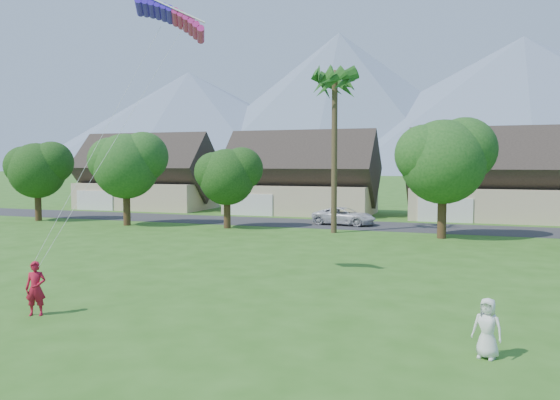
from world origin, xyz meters
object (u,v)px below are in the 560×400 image
at_px(watcher, 487,328).
at_px(parafoil_kite, 173,16).
at_px(kite_flyer, 36,288).
at_px(parked_car, 344,216).

bearing_deg(watcher, parafoil_kite, 176.83).
relative_size(watcher, parafoil_kite, 0.50).
distance_m(kite_flyer, watcher, 15.04).
bearing_deg(parked_car, parafoil_kite, -177.32).
xyz_separation_m(watcher, parafoil_kite, (-12.84, 5.32, 10.91)).
xyz_separation_m(watcher, parked_car, (-10.72, 30.43, -0.09)).
bearing_deg(parked_car, watcher, -153.09).
bearing_deg(watcher, kite_flyer, -157.93).
xyz_separation_m(kite_flyer, parafoil_kite, (2.19, 6.04, 10.79)).
distance_m(watcher, parked_car, 32.26).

